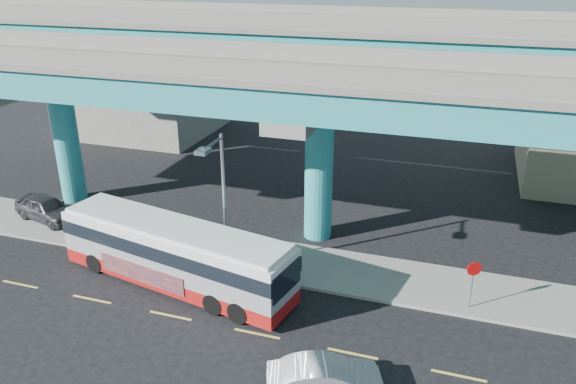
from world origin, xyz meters
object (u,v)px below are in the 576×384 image
(sedan, at_px, (325,378))
(street_lamp, at_px, (219,187))
(parked_car, at_px, (47,208))
(transit_bus, at_px, (175,252))
(stop_sign, at_px, (473,275))

(sedan, height_order, street_lamp, street_lamp)
(parked_car, relative_size, street_lamp, 0.67)
(transit_bus, relative_size, sedan, 2.82)
(transit_bus, xyz_separation_m, parked_car, (-10.41, 3.61, -0.80))
(parked_car, bearing_deg, sedan, -99.89)
(transit_bus, xyz_separation_m, street_lamp, (1.74, 1.34, 2.98))
(parked_car, bearing_deg, transit_bus, -94.87)
(parked_car, height_order, street_lamp, street_lamp)
(transit_bus, distance_m, sedan, 9.82)
(transit_bus, bearing_deg, sedan, -18.64)
(parked_car, xyz_separation_m, street_lamp, (12.15, -2.27, 3.79))
(sedan, xyz_separation_m, stop_sign, (4.69, 6.91, 1.09))
(sedan, bearing_deg, street_lamp, 25.36)
(transit_bus, distance_m, street_lamp, 3.70)
(transit_bus, distance_m, stop_sign, 13.32)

